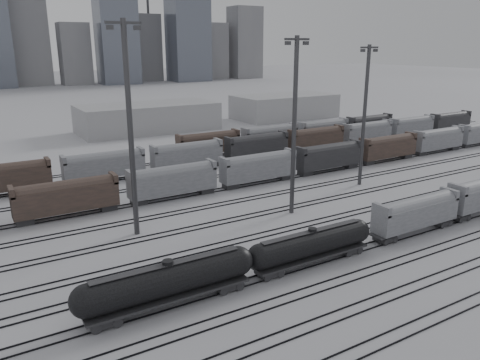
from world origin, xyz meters
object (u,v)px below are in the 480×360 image
tank_car_a (169,281)px  light_mast_c (294,123)px  tank_car_b (312,244)px  hopper_car_a (416,212)px

tank_car_a → light_mast_c: 32.39m
tank_car_a → light_mast_c: bearing=29.9°
tank_car_b → light_mast_c: 20.76m
hopper_car_a → light_mast_c: light_mast_c is taller
tank_car_b → hopper_car_a: (17.98, -0.00, 0.66)m
tank_car_a → hopper_car_a: bearing=-0.0°
tank_car_a → light_mast_c: size_ratio=0.72×
tank_car_a → tank_car_b: (17.83, 0.00, -0.22)m
tank_car_a → light_mast_c: light_mast_c is taller
tank_car_a → hopper_car_a: 35.82m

